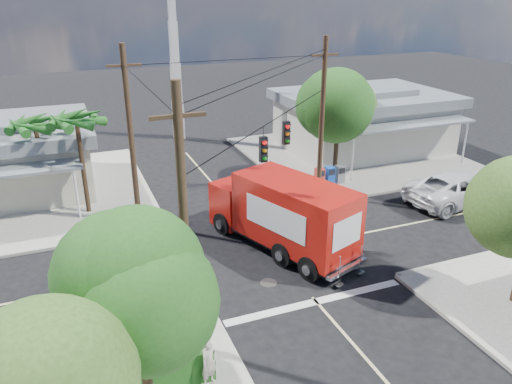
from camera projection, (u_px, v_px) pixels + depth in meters
ground at (272, 251)px, 23.02m from camera, size 120.00×120.00×0.00m
sidewalk_ne at (350, 155)px, 36.07m from camera, size 14.12×14.12×0.14m
sidewalk_nw at (23, 198)px, 28.62m from camera, size 14.12×14.12×0.14m
road_markings at (285, 266)px, 21.76m from camera, size 32.00×32.00×0.01m
building_ne at (363, 119)px, 36.71m from camera, size 11.80×10.20×4.50m
radio_tower at (175, 67)px, 38.24m from camera, size 0.80×0.80×17.00m
tree_sw_front at (138, 287)px, 12.50m from camera, size 3.88×3.78×6.03m
tree_ne_front at (339, 106)px, 29.49m from camera, size 4.21×4.14×6.66m
tree_ne_back at (356, 105)px, 32.49m from camera, size 3.77×3.66×5.82m
palm_nw_front at (77, 122)px, 24.99m from camera, size 3.01×3.08×5.59m
palm_nw_back at (35, 126)px, 25.73m from camera, size 3.01×3.08×5.19m
utility_poles at (226, 149)px, 22.09m from camera, size 12.00×10.68×9.00m
picket_fence at (112, 361)px, 15.28m from camera, size 5.94×0.06×1.00m
hedge_sw at (108, 380)px, 14.52m from camera, size 6.20×1.20×1.10m
vending_boxes at (330, 176)px, 30.32m from camera, size 1.90×0.50×1.10m
delivery_truck at (283, 214)px, 22.67m from camera, size 5.00×8.31×3.47m
parked_car at (458, 188)px, 27.92m from camera, size 6.51×3.48×1.74m
pedestrian at (209, 363)px, 14.81m from camera, size 0.71×0.64×1.64m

